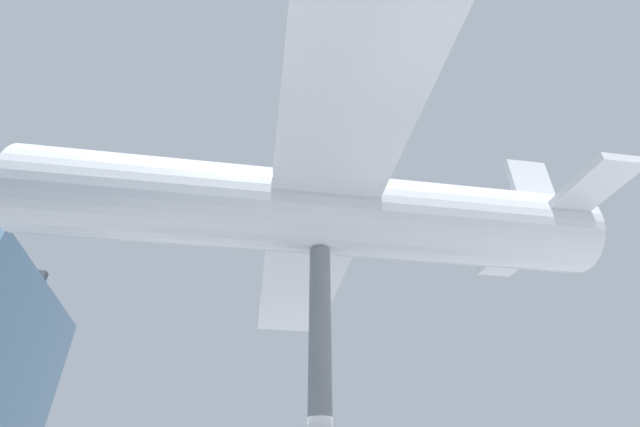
% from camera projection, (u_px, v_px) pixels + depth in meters
% --- Properties ---
extents(support_pylon_central, '(0.44, 0.44, 5.80)m').
position_uv_depth(support_pylon_central, '(320.00, 393.00, 7.69)').
color(support_pylon_central, slate).
rests_on(support_pylon_central, ground_plane).
extents(suspended_airplane, '(16.82, 14.43, 3.15)m').
position_uv_depth(suspended_airplane, '(309.00, 212.00, 9.76)').
color(suspended_airplane, '#B2B7BC').
rests_on(suspended_airplane, support_pylon_central).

